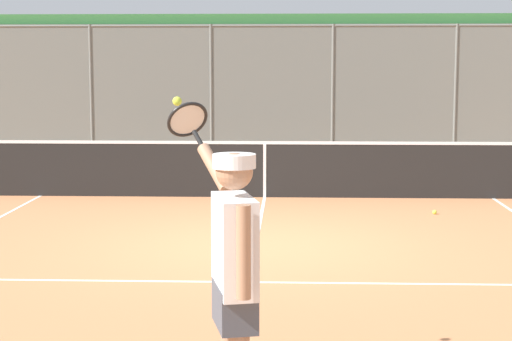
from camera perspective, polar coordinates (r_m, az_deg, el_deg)
name	(u,v)px	position (r m, az deg, el deg)	size (l,w,h in m)	color
ground_plane	(255,246)	(10.74, -0.04, -5.05)	(60.00, 60.00, 0.00)	#C67A4C
court_line_markings	(247,288)	(8.77, -0.58, -7.82)	(7.80, 10.44, 0.01)	white
fence_backdrop	(272,87)	(20.61, 1.10, 5.56)	(17.16, 1.37, 3.42)	slate
tennis_net	(265,168)	(14.53, 0.58, 0.13)	(10.02, 0.09, 1.07)	#2D2D2D
tennis_player	(233,270)	(5.18, -1.52, -6.64)	(0.71, 1.35, 2.04)	black
tennis_ball_near_net	(435,212)	(13.23, 11.83, -2.73)	(0.07, 0.07, 0.07)	#D6E042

